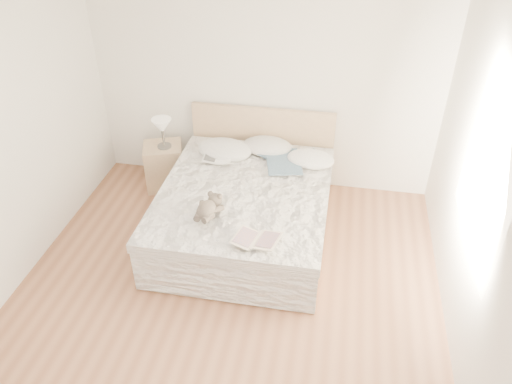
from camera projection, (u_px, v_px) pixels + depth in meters
The scene contains 15 objects.
floor at pixel (221, 310), 4.56m from camera, with size 4.00×4.50×0.00m, color brown.
ceiling at pixel (203, 6), 3.01m from camera, with size 4.00×4.50×0.00m, color silver.
wall_back at pixel (264, 77), 5.60m from camera, with size 4.00×0.02×2.70m, color white.
wall_right at pixel (491, 219), 3.49m from camera, with size 0.02×4.50×2.70m, color white.
window at pixel (485, 183), 3.67m from camera, with size 0.02×1.30×1.10m, color white.
bed at pixel (246, 207), 5.35m from camera, with size 1.72×2.14×1.00m.
nightstand at pixel (164, 166), 6.08m from camera, with size 0.45×0.40×0.56m, color tan.
table_lamp at pixel (162, 127), 5.75m from camera, with size 0.30×0.30×0.36m.
pillow_left at pixel (225, 150), 5.69m from camera, with size 0.64×0.45×0.19m, color silver.
pillow_middle at pixel (267, 146), 5.76m from camera, with size 0.58×0.40×0.17m, color silver.
pillow_right at pixel (311, 159), 5.52m from camera, with size 0.53×0.37×0.16m, color white.
blouse at pixel (283, 161), 5.50m from camera, with size 0.58×0.62×0.02m, color #395268, non-canonical shape.
photo_book at pixel (218, 159), 5.55m from camera, with size 0.33×0.23×0.02m, color white.
childrens_book at pixel (257, 240), 4.41m from camera, with size 0.41×0.27×0.03m, color #F5E3C5.
teddy_bear at pixel (207, 215), 4.68m from camera, with size 0.22×0.32×0.17m, color brown, non-canonical shape.
Camera 1 is at (0.89, -3.00, 3.51)m, focal length 35.00 mm.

